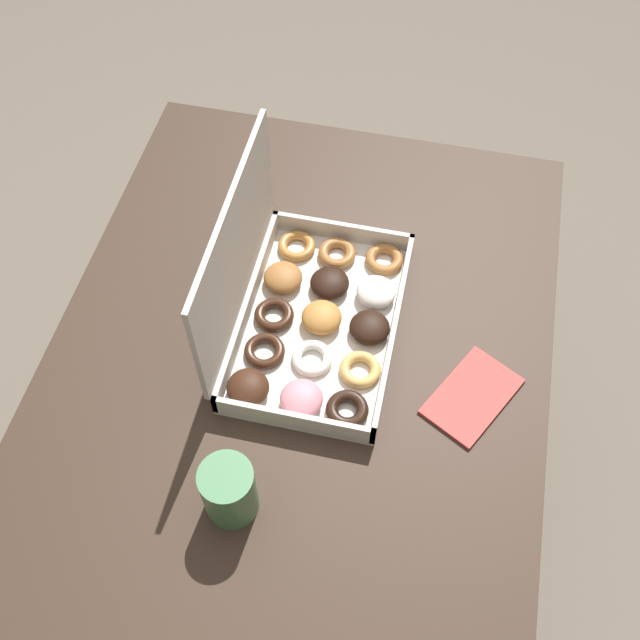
# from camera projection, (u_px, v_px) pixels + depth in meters

# --- Properties ---
(ground_plane) EXTENTS (8.00, 8.00, 0.00)m
(ground_plane) POSITION_uv_depth(u_px,v_px,m) (307.00, 504.00, 1.74)
(ground_plane) COLOR #6B6054
(dining_table) EXTENTS (0.98, 0.76, 0.70)m
(dining_table) POSITION_uv_depth(u_px,v_px,m) (301.00, 383.00, 1.24)
(dining_table) COLOR #38281E
(dining_table) RESTS_ON ground_plane
(donut_box) EXTENTS (0.36, 0.25, 0.26)m
(donut_box) POSITION_uv_depth(u_px,v_px,m) (303.00, 309.00, 1.14)
(donut_box) COLOR silver
(donut_box) RESTS_ON dining_table
(coffee_mug) EXTENTS (0.07, 0.07, 0.10)m
(coffee_mug) POSITION_uv_depth(u_px,v_px,m) (229.00, 490.00, 0.97)
(coffee_mug) COLOR #4C8456
(coffee_mug) RESTS_ON dining_table
(paper_napkin) EXTENTS (0.17, 0.15, 0.01)m
(paper_napkin) POSITION_uv_depth(u_px,v_px,m) (472.00, 396.00, 1.10)
(paper_napkin) COLOR #CC4C47
(paper_napkin) RESTS_ON dining_table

